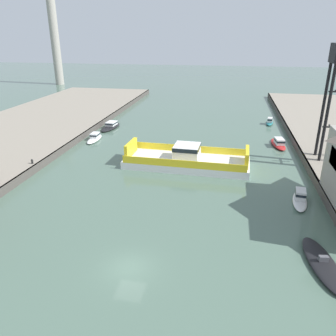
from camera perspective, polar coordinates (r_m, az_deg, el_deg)
The scene contains 11 objects.
ground_plane at distance 30.77m, azimuth -6.60°, elevation -16.54°, with size 400.00×400.00×0.00m, color #4C6656.
chain_ferry at distance 51.59m, azimuth 3.19°, elevation 1.45°, with size 19.15×7.84×3.40m.
moored_boat_near_left at distance 43.78m, azimuth 21.51°, elevation -4.73°, with size 2.39×5.83×1.50m.
moored_boat_near_right at distance 73.99m, azimuth -9.69°, elevation 7.06°, with size 3.26×7.93×1.31m.
moored_boat_mid_left at distance 33.51m, azimuth 24.74°, elevation -14.50°, with size 3.40×8.40×1.05m.
moored_boat_mid_right at distance 64.18m, azimuth 18.25°, elevation 4.05°, with size 2.89×7.23×1.55m.
moored_boat_far_left at distance 79.57m, azimuth 16.88°, elevation 7.53°, with size 2.12×5.13×1.53m.
moored_boat_far_right at distance 66.02m, azimuth -12.35°, elevation 5.06°, with size 2.12×6.19×1.33m.
bollard_left_far at distance 53.16m, azimuth -22.07°, elevation 1.09°, with size 0.32×0.32×0.71m.
bollard_right_far at distance 47.14m, azimuth 25.13°, elevation -2.00°, with size 0.32×0.32×0.71m.
smokestack_distant_a at distance 144.18m, azimuth -18.73°, elevation 20.67°, with size 3.52×3.52×35.12m.
Camera 1 is at (7.65, -22.91, 19.06)m, focal length 35.91 mm.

